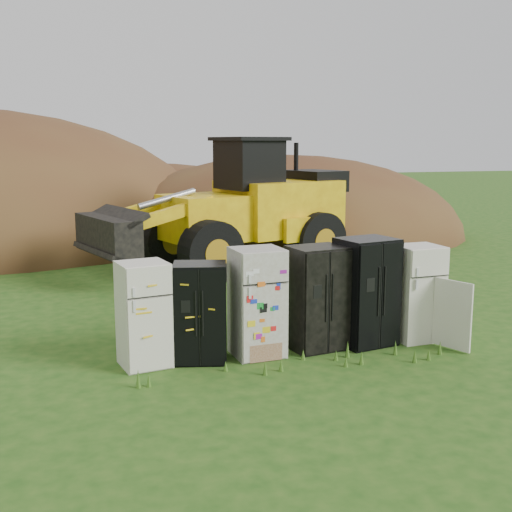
{
  "coord_description": "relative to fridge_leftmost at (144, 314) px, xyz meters",
  "views": [
    {
      "loc": [
        -3.71,
        -10.07,
        3.58
      ],
      "look_at": [
        -0.01,
        2.0,
        1.34
      ],
      "focal_mm": 45.0,
      "sensor_mm": 36.0,
      "label": 1
    }
  ],
  "objects": [
    {
      "name": "fridge_leftmost",
      "position": [
        0.0,
        0.0,
        0.0
      ],
      "size": [
        0.86,
        0.84,
        1.7
      ],
      "primitive_type": null,
      "rotation": [
        0.0,
        0.0,
        0.17
      ],
      "color": "silver",
      "rests_on": "ground"
    },
    {
      "name": "fridge_dark_mid",
      "position": [
        3.01,
        0.01,
        0.05
      ],
      "size": [
        1.03,
        0.89,
        1.81
      ],
      "primitive_type": null,
      "rotation": [
        0.0,
        0.0,
        0.15
      ],
      "color": "black",
      "rests_on": "ground"
    },
    {
      "name": "fridge_black_right",
      "position": [
        3.94,
        -0.02,
        0.11
      ],
      "size": [
        1.09,
        0.97,
        1.92
      ],
      "primitive_type": null,
      "rotation": [
        0.0,
        0.0,
        0.19
      ],
      "color": "black",
      "rests_on": "ground"
    },
    {
      "name": "fridge_black_side",
      "position": [
        0.92,
        -0.05,
        -0.03
      ],
      "size": [
        1.0,
        0.87,
        1.64
      ],
      "primitive_type": null,
      "rotation": [
        0.0,
        0.0,
        -0.25
      ],
      "color": "black",
      "rests_on": "ground"
    },
    {
      "name": "ground",
      "position": [
        2.51,
        -0.01,
        -0.85
      ],
      "size": [
        120.0,
        120.0,
        0.0
      ],
      "primitive_type": "plane",
      "color": "#1E4A13",
      "rests_on": "ground"
    },
    {
      "name": "fridge_sticker",
      "position": [
        1.9,
        -0.04,
        0.07
      ],
      "size": [
        0.87,
        0.81,
        1.84
      ],
      "primitive_type": null,
      "rotation": [
        0.0,
        0.0,
        0.07
      ],
      "color": "silver",
      "rests_on": "ground"
    },
    {
      "name": "wheel_loader",
      "position": [
        3.1,
        7.24,
        1.01
      ],
      "size": [
        8.29,
        5.27,
        3.73
      ],
      "primitive_type": null,
      "rotation": [
        0.0,
        0.0,
        0.3
      ],
      "color": "yellow",
      "rests_on": "ground"
    },
    {
      "name": "fridge_open_door",
      "position": [
        4.95,
        -0.05,
        0.02
      ],
      "size": [
        0.82,
        0.76,
        1.75
      ],
      "primitive_type": null,
      "rotation": [
        0.0,
        0.0,
        0.04
      ],
      "color": "silver",
      "rests_on": "ground"
    },
    {
      "name": "dirt_mound_back",
      "position": [
        2.2,
        17.92,
        -0.85
      ],
      "size": [
        16.22,
        10.81,
        5.43
      ],
      "primitive_type": "ellipsoid",
      "color": "#4C2718",
      "rests_on": "ground"
    },
    {
      "name": "dirt_mound_right",
      "position": [
        6.93,
        12.55,
        -0.85
      ],
      "size": [
        14.11,
        10.34,
        6.28
      ],
      "primitive_type": "ellipsoid",
      "color": "#4C2718",
      "rests_on": "ground"
    }
  ]
}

